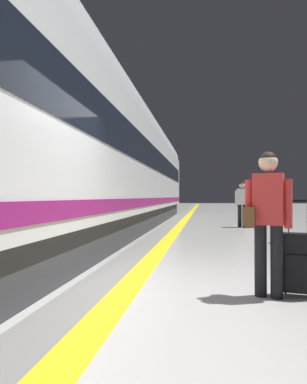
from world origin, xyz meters
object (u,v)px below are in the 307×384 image
Objects in this scene: traveller_foreground at (267,213)px; passenger_near at (242,201)px; rolling_suitcase_foreground at (298,262)px; suitcase_near at (251,218)px; high_speed_train at (107,156)px; waste_bin at (252,212)px.

passenger_near is (0.70, 9.70, 0.03)m from traveller_foreground.
traveller_foreground reaches higher than rolling_suitcase_foreground.
traveller_foreground is at bearing -96.08° from suitcase_near.
high_speed_train reaches higher than waste_bin.
traveller_foreground is at bearing -168.89° from rolling_suitcase_foreground.
traveller_foreground is 2.61× the size of suitcase_near.
traveller_foreground is 0.69m from rolling_suitcase_foreground.
traveller_foreground is 12.93m from waste_bin.
waste_bin is at bearing 83.39° from traveller_foreground.
passenger_near reaches higher than rolling_suitcase_foreground.
passenger_near is 1.91× the size of waste_bin.
waste_bin is (1.49, 12.83, -0.52)m from traveller_foreground.
passenger_near is at bearing 159.22° from suitcase_near.
traveller_foreground reaches higher than waste_bin.
high_speed_train is 16.47× the size of traveller_foreground.
high_speed_train reaches higher than passenger_near.
suitcase_near is at bearing 86.06° from rolling_suitcase_foreground.
traveller_foreground is 9.66m from suitcase_near.
waste_bin is (0.79, 3.13, -0.55)m from passenger_near.
passenger_near reaches higher than waste_bin.
waste_bin is (0.47, 3.25, 0.11)m from suitcase_near.
suitcase_near is at bearing -98.17° from waste_bin.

